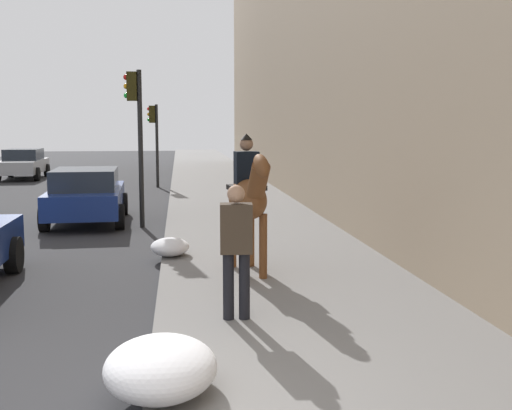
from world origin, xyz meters
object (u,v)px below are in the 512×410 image
object	(u,v)px
pedestrian_greeting	(236,243)
traffic_light_near_curb	(136,123)
car_far_lane	(23,163)
traffic_light_far_curb	(154,132)
mounted_horse_near	(248,197)
car_near_lane	(87,195)

from	to	relation	value
pedestrian_greeting	traffic_light_near_curb	world-z (taller)	traffic_light_near_curb
car_far_lane	pedestrian_greeting	bearing A→B (deg)	17.34
traffic_light_near_curb	traffic_light_far_curb	size ratio (longest dim) A/B	1.14
mounted_horse_near	car_far_lane	distance (m)	22.89
car_far_lane	traffic_light_near_curb	distance (m)	16.85
pedestrian_greeting	traffic_light_near_curb	size ratio (longest dim) A/B	0.44
pedestrian_greeting	traffic_light_far_curb	distance (m)	18.74
pedestrian_greeting	car_far_lane	world-z (taller)	pedestrian_greeting
mounted_horse_near	car_near_lane	world-z (taller)	mounted_horse_near
traffic_light_near_curb	traffic_light_far_curb	distance (m)	10.46
mounted_horse_near	pedestrian_greeting	bearing A→B (deg)	-15.99
pedestrian_greeting	car_near_lane	world-z (taller)	pedestrian_greeting
traffic_light_near_curb	traffic_light_far_curb	bearing A→B (deg)	-0.24
mounted_horse_near	car_far_lane	bearing A→B (deg)	-164.23
car_near_lane	mounted_horse_near	bearing A→B (deg)	-154.91
car_near_lane	car_far_lane	xyz separation A→B (m)	(14.55, 5.03, -0.00)
car_near_lane	car_far_lane	distance (m)	15.39
mounted_horse_near	traffic_light_far_curb	size ratio (longest dim) A/B	0.67
car_far_lane	car_near_lane	bearing A→B (deg)	17.40
mounted_horse_near	pedestrian_greeting	xyz separation A→B (m)	(-2.43, 0.42, -0.30)
car_near_lane	car_far_lane	bearing A→B (deg)	16.24
traffic_light_far_curb	car_far_lane	bearing A→B (deg)	52.20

